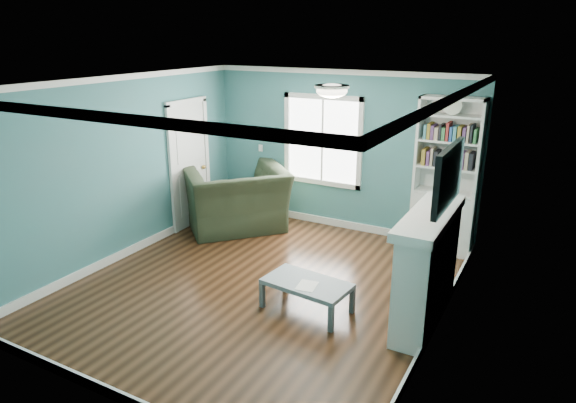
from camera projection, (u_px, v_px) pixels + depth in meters
The scene contains 13 objects.
floor at pixel (260, 286), 6.68m from camera, with size 5.00×5.00×0.00m, color black.
room_walls at pixel (258, 168), 6.18m from camera, with size 5.00×5.00×5.00m.
trim at pixel (259, 196), 6.29m from camera, with size 4.50×5.00×2.60m.
window at pixel (323, 141), 8.43m from camera, with size 1.40×0.06×1.50m.
bookshelf at pixel (445, 192), 7.50m from camera, with size 0.90×0.35×2.31m.
fireplace at pixel (428, 269), 5.70m from camera, with size 0.44×1.58×1.30m.
tv at pixel (449, 176), 5.30m from camera, with size 0.06×1.10×0.65m, color black.
door at pixel (190, 163), 8.52m from camera, with size 0.12×0.98×2.17m.
ceiling_fixture at pixel (332, 90), 5.55m from camera, with size 0.38×0.38×0.15m.
light_switch at pixel (261, 148), 9.06m from camera, with size 0.08×0.01×0.12m, color white.
recliner at pixel (236, 188), 8.45m from camera, with size 1.59×1.04×1.39m, color #212D1C.
coffee_table at pixel (307, 285), 6.02m from camera, with size 1.06×0.65×0.37m.
paper_sheet at pixel (307, 286), 5.91m from camera, with size 0.21×0.27×0.00m, color white.
Camera 1 is at (3.20, -5.09, 3.14)m, focal length 32.00 mm.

